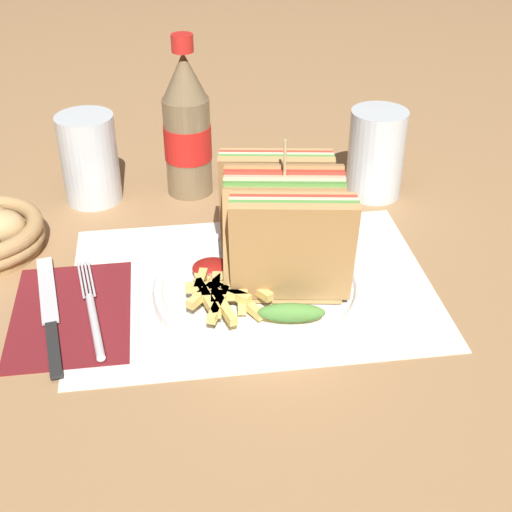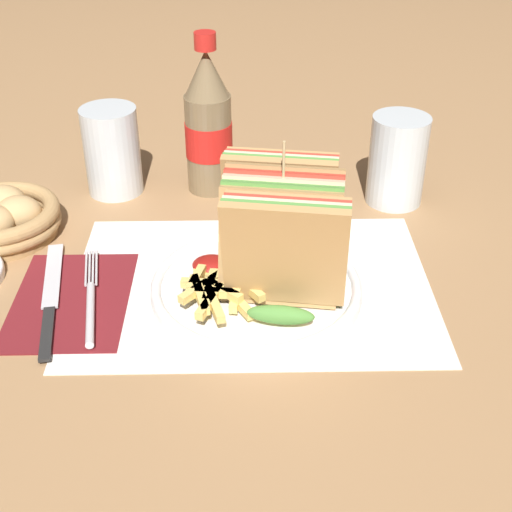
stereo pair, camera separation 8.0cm
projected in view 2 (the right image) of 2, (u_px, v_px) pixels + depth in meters
ground_plane at (237, 288)px, 0.82m from camera, size 4.00×4.00×0.00m
placemat at (252, 285)px, 0.82m from camera, size 0.41×0.30×0.00m
plate_main at (256, 288)px, 0.80m from camera, size 0.24×0.24×0.02m
club_sandwich at (282, 229)px, 0.77m from camera, size 0.14×0.21×0.17m
fries_pile at (217, 290)px, 0.76m from camera, size 0.09×0.10×0.02m
ketchup_blob at (211, 265)px, 0.81m from camera, size 0.04×0.04×0.02m
napkin at (71, 299)px, 0.80m from camera, size 0.13×0.18×0.00m
fork at (90, 304)px, 0.78m from camera, size 0.04×0.18×0.01m
knife at (51, 298)px, 0.79m from camera, size 0.05×0.22×0.00m
coke_bottle_near at (208, 126)px, 0.98m from camera, size 0.07×0.07×0.22m
glass_near at (397, 166)px, 0.97m from camera, size 0.08×0.08×0.12m
glass_far at (112, 151)px, 0.99m from camera, size 0.08×0.08×0.12m
bread_basket at (0, 217)px, 0.91m from camera, size 0.15×0.15×0.06m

